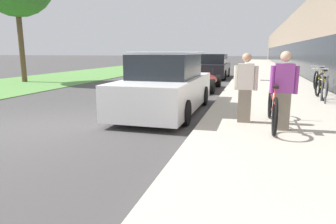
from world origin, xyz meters
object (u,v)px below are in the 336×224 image
object	(u,v)px
bike_rack_hoop	(325,86)
vintage_roadster_curbside	(198,80)
person_rider	(283,91)
person_bystander	(245,88)
parked_sedan_curbside	(166,86)
cruiser_bike_nearest	(321,86)
tandem_bicycle	(272,108)
cruiser_bike_middle	(319,81)
parked_sedan_far	(214,67)

from	to	relation	value
bike_rack_hoop	vintage_roadster_curbside	size ratio (longest dim) A/B	0.20
person_rider	person_bystander	xyz separation A→B (m)	(-0.74, 0.49, -0.02)
parked_sedan_curbside	cruiser_bike_nearest	bearing A→B (deg)	32.30
cruiser_bike_nearest	vintage_roadster_curbside	world-z (taller)	cruiser_bike_nearest
tandem_bicycle	cruiser_bike_middle	distance (m)	6.75
bike_rack_hoop	vintage_roadster_curbside	bearing A→B (deg)	144.46
person_rider	bike_rack_hoop	size ratio (longest dim) A/B	1.84
cruiser_bike_middle	parked_sedan_far	size ratio (longest dim) A/B	0.39
cruiser_bike_nearest	vintage_roadster_curbside	distance (m)	5.17
tandem_bicycle	bike_rack_hoop	bearing A→B (deg)	64.40
tandem_bicycle	parked_sedan_curbside	bearing A→B (deg)	151.07
tandem_bicycle	person_bystander	distance (m)	0.71
cruiser_bike_nearest	cruiser_bike_middle	xyz separation A→B (m)	(0.31, 2.03, -0.00)
bike_rack_hoop	person_bystander	bearing A→B (deg)	-124.19
person_bystander	vintage_roadster_curbside	size ratio (longest dim) A/B	0.36
person_rider	cruiser_bike_middle	size ratio (longest dim) A/B	0.85
person_rider	cruiser_bike_nearest	bearing A→B (deg)	70.88
cruiser_bike_nearest	parked_sedan_curbside	world-z (taller)	parked_sedan_curbside
vintage_roadster_curbside	parked_sedan_far	distance (m)	6.26
tandem_bicycle	cruiser_bike_middle	xyz separation A→B (m)	(2.09, 6.42, 0.02)
person_bystander	vintage_roadster_curbside	distance (m)	6.96
parked_sedan_curbside	person_rider	bearing A→B (deg)	-31.72
person_rider	parked_sedan_curbside	xyz separation A→B (m)	(-2.91, 1.80, -0.20)
tandem_bicycle	vintage_roadster_curbside	size ratio (longest dim) A/B	0.55
bike_rack_hoop	parked_sedan_far	world-z (taller)	parked_sedan_far
person_rider	parked_sedan_far	distance (m)	13.66
cruiser_bike_nearest	bike_rack_hoop	bearing A→B (deg)	-94.81
person_rider	vintage_roadster_curbside	size ratio (longest dim) A/B	0.37
bike_rack_hoop	parked_sedan_far	bearing A→B (deg)	115.71
bike_rack_hoop	cruiser_bike_middle	distance (m)	2.87
parked_sedan_curbside	vintage_roadster_curbside	size ratio (longest dim) A/B	1.11
parked_sedan_curbside	vintage_roadster_curbside	world-z (taller)	parked_sedan_curbside
person_bystander	parked_sedan_curbside	distance (m)	2.54
person_bystander	parked_sedan_curbside	xyz separation A→B (m)	(-2.18, 1.31, -0.18)
parked_sedan_curbside	parked_sedan_far	xyz separation A→B (m)	(-0.10, 11.52, -0.04)
bike_rack_hoop	vintage_roadster_curbside	xyz separation A→B (m)	(-4.50, 3.22, -0.25)
bike_rack_hoop	parked_sedan_curbside	distance (m)	4.91
person_bystander	cruiser_bike_nearest	size ratio (longest dim) A/B	0.85
vintage_roadster_curbside	parked_sedan_far	world-z (taller)	parked_sedan_far
tandem_bicycle	cruiser_bike_nearest	world-z (taller)	cruiser_bike_nearest
tandem_bicycle	person_rider	distance (m)	0.51
parked_sedan_curbside	parked_sedan_far	size ratio (longest dim) A/B	1.01
person_rider	cruiser_bike_nearest	size ratio (longest dim) A/B	0.87
bike_rack_hoop	cruiser_bike_middle	world-z (taller)	cruiser_bike_middle
vintage_roadster_curbside	parked_sedan_far	xyz separation A→B (m)	(-0.05, 6.25, 0.28)
cruiser_bike_middle	parked_sedan_curbside	size ratio (longest dim) A/B	0.39
person_rider	cruiser_bike_nearest	distance (m)	4.95
parked_sedan_far	cruiser_bike_nearest	bearing A→B (deg)	-61.89
cruiser_bike_middle	vintage_roadster_curbside	world-z (taller)	cruiser_bike_middle
bike_rack_hoop	vintage_roadster_curbside	distance (m)	5.54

